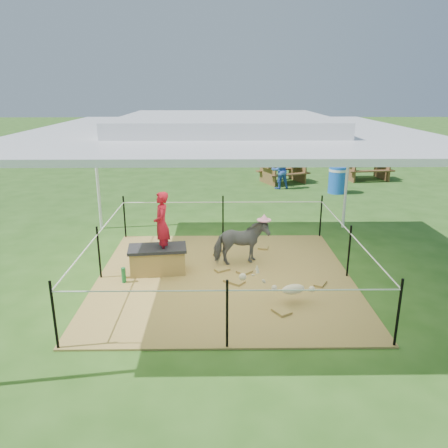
{
  "coord_description": "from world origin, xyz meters",
  "views": [
    {
      "loc": [
        -0.11,
        -7.33,
        3.34
      ],
      "look_at": [
        0.0,
        0.6,
        0.85
      ],
      "focal_mm": 35.0,
      "sensor_mm": 36.0,
      "label": 1
    }
  ],
  "objects_px": {
    "picnic_table_far": "(365,170)",
    "woman": "(161,219)",
    "pony": "(241,243)",
    "trash_barrel": "(337,180)",
    "distant_person": "(280,170)",
    "green_bottle": "(124,275)",
    "straw_bale": "(158,261)",
    "foal": "(293,287)",
    "picnic_table_near": "(283,173)"
  },
  "relations": [
    {
      "from": "picnic_table_far",
      "to": "distant_person",
      "type": "xyz_separation_m",
      "value": [
        -3.44,
        -1.52,
        0.28
      ]
    },
    {
      "from": "straw_bale",
      "to": "distant_person",
      "type": "relative_size",
      "value": 0.79
    },
    {
      "from": "pony",
      "to": "distant_person",
      "type": "height_order",
      "value": "distant_person"
    },
    {
      "from": "pony",
      "to": "picnic_table_near",
      "type": "distance_m",
      "value": 8.0
    },
    {
      "from": "picnic_table_far",
      "to": "woman",
      "type": "bearing_deg",
      "value": -134.01
    },
    {
      "from": "picnic_table_near",
      "to": "straw_bale",
      "type": "bearing_deg",
      "value": -136.36
    },
    {
      "from": "straw_bale",
      "to": "green_bottle",
      "type": "height_order",
      "value": "straw_bale"
    },
    {
      "from": "straw_bale",
      "to": "foal",
      "type": "distance_m",
      "value": 2.64
    },
    {
      "from": "pony",
      "to": "picnic_table_far",
      "type": "height_order",
      "value": "pony"
    },
    {
      "from": "picnic_table_near",
      "to": "pony",
      "type": "bearing_deg",
      "value": -127.06
    },
    {
      "from": "green_bottle",
      "to": "pony",
      "type": "height_order",
      "value": "pony"
    },
    {
      "from": "straw_bale",
      "to": "distant_person",
      "type": "bearing_deg",
      "value": 65.56
    },
    {
      "from": "straw_bale",
      "to": "green_bottle",
      "type": "bearing_deg",
      "value": -140.71
    },
    {
      "from": "straw_bale",
      "to": "picnic_table_far",
      "type": "height_order",
      "value": "picnic_table_far"
    },
    {
      "from": "woman",
      "to": "picnic_table_near",
      "type": "height_order",
      "value": "woman"
    },
    {
      "from": "woman",
      "to": "pony",
      "type": "distance_m",
      "value": 1.63
    },
    {
      "from": "woman",
      "to": "trash_barrel",
      "type": "relative_size",
      "value": 1.37
    },
    {
      "from": "trash_barrel",
      "to": "green_bottle",
      "type": "bearing_deg",
      "value": -128.95
    },
    {
      "from": "distant_person",
      "to": "green_bottle",
      "type": "bearing_deg",
      "value": 49.18
    },
    {
      "from": "foal",
      "to": "distant_person",
      "type": "relative_size",
      "value": 0.77
    },
    {
      "from": "straw_bale",
      "to": "trash_barrel",
      "type": "bearing_deg",
      "value": 52.07
    },
    {
      "from": "distant_person",
      "to": "foal",
      "type": "bearing_deg",
      "value": 69.4
    },
    {
      "from": "woman",
      "to": "green_bottle",
      "type": "xyz_separation_m",
      "value": [
        -0.65,
        -0.45,
        -0.9
      ]
    },
    {
      "from": "woman",
      "to": "foal",
      "type": "xyz_separation_m",
      "value": [
        2.22,
        -1.26,
        -0.77
      ]
    },
    {
      "from": "straw_bale",
      "to": "foal",
      "type": "height_order",
      "value": "foal"
    },
    {
      "from": "straw_bale",
      "to": "woman",
      "type": "distance_m",
      "value": 0.82
    },
    {
      "from": "trash_barrel",
      "to": "picnic_table_near",
      "type": "relative_size",
      "value": 0.54
    },
    {
      "from": "woman",
      "to": "straw_bale",
      "type": "bearing_deg",
      "value": -96.59
    },
    {
      "from": "picnic_table_near",
      "to": "distant_person",
      "type": "height_order",
      "value": "distant_person"
    },
    {
      "from": "straw_bale",
      "to": "trash_barrel",
      "type": "height_order",
      "value": "trash_barrel"
    },
    {
      "from": "picnic_table_near",
      "to": "distant_person",
      "type": "bearing_deg",
      "value": -126.96
    },
    {
      "from": "picnic_table_far",
      "to": "picnic_table_near",
      "type": "bearing_deg",
      "value": -177.29
    },
    {
      "from": "picnic_table_near",
      "to": "picnic_table_far",
      "type": "xyz_separation_m",
      "value": [
        3.2,
        0.53,
        0.02
      ]
    },
    {
      "from": "woman",
      "to": "picnic_table_far",
      "type": "relative_size",
      "value": 0.7
    },
    {
      "from": "woman",
      "to": "pony",
      "type": "xyz_separation_m",
      "value": [
        1.47,
        0.37,
        -0.6
      ]
    },
    {
      "from": "straw_bale",
      "to": "picnic_table_near",
      "type": "xyz_separation_m",
      "value": [
        3.49,
        8.14,
        0.08
      ]
    },
    {
      "from": "woman",
      "to": "trash_barrel",
      "type": "xyz_separation_m",
      "value": [
        4.94,
        6.46,
        -0.63
      ]
    },
    {
      "from": "picnic_table_near",
      "to": "foal",
      "type": "bearing_deg",
      "value": -120.27
    },
    {
      "from": "trash_barrel",
      "to": "distant_person",
      "type": "height_order",
      "value": "distant_person"
    },
    {
      "from": "trash_barrel",
      "to": "distant_person",
      "type": "bearing_deg",
      "value": 158.91
    },
    {
      "from": "green_bottle",
      "to": "pony",
      "type": "relative_size",
      "value": 0.27
    },
    {
      "from": "foal",
      "to": "picnic_table_far",
      "type": "relative_size",
      "value": 0.57
    },
    {
      "from": "green_bottle",
      "to": "picnic_table_near",
      "type": "bearing_deg",
      "value": 64.79
    },
    {
      "from": "foal",
      "to": "pony",
      "type": "bearing_deg",
      "value": 96.56
    },
    {
      "from": "straw_bale",
      "to": "trash_barrel",
      "type": "relative_size",
      "value": 1.14
    },
    {
      "from": "pony",
      "to": "trash_barrel",
      "type": "bearing_deg",
      "value": -44.7
    },
    {
      "from": "green_bottle",
      "to": "trash_barrel",
      "type": "height_order",
      "value": "trash_barrel"
    },
    {
      "from": "picnic_table_near",
      "to": "picnic_table_far",
      "type": "distance_m",
      "value": 3.24
    },
    {
      "from": "picnic_table_near",
      "to": "distant_person",
      "type": "distance_m",
      "value": 1.06
    },
    {
      "from": "green_bottle",
      "to": "pony",
      "type": "xyz_separation_m",
      "value": [
        2.12,
        0.82,
        0.3
      ]
    }
  ]
}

